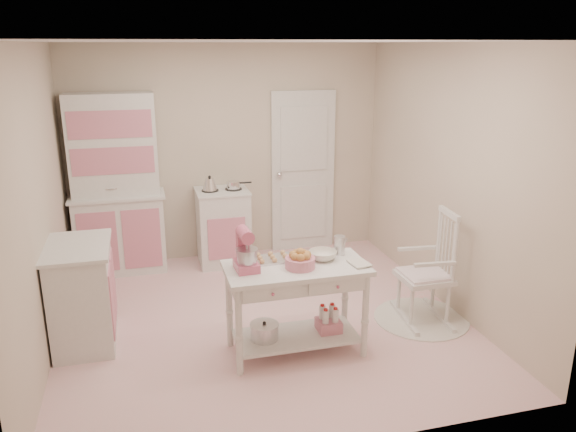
# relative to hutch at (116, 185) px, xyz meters

# --- Properties ---
(room_shell) EXTENTS (3.84, 3.84, 2.62)m
(room_shell) POSITION_rel_hutch_xyz_m (1.33, -1.66, 0.61)
(room_shell) COLOR pink
(room_shell) RESTS_ON ground
(door) EXTENTS (0.82, 0.05, 2.04)m
(door) POSITION_rel_hutch_xyz_m (2.28, 0.21, -0.02)
(door) COLOR white
(door) RESTS_ON ground
(hutch) EXTENTS (1.06, 0.50, 2.08)m
(hutch) POSITION_rel_hutch_xyz_m (0.00, 0.00, 0.00)
(hutch) COLOR white
(hutch) RESTS_ON ground
(stove) EXTENTS (0.62, 0.57, 0.92)m
(stove) POSITION_rel_hutch_xyz_m (1.20, -0.05, -0.58)
(stove) COLOR white
(stove) RESTS_ON ground
(base_cabinet) EXTENTS (0.54, 0.84, 0.92)m
(base_cabinet) POSITION_rel_hutch_xyz_m (-0.30, -1.65, -0.58)
(base_cabinet) COLOR white
(base_cabinet) RESTS_ON ground
(lace_rug) EXTENTS (0.92, 0.92, 0.01)m
(lace_rug) POSITION_rel_hutch_xyz_m (2.83, -2.05, -1.03)
(lace_rug) COLOR white
(lace_rug) RESTS_ON ground
(rocking_chair) EXTENTS (0.55, 0.76, 1.10)m
(rocking_chair) POSITION_rel_hutch_xyz_m (2.83, -2.05, -0.49)
(rocking_chair) COLOR white
(rocking_chair) RESTS_ON ground
(work_table) EXTENTS (1.20, 0.60, 0.80)m
(work_table) POSITION_rel_hutch_xyz_m (1.48, -2.30, -0.64)
(work_table) COLOR white
(work_table) RESTS_ON ground
(stand_mixer) EXTENTS (0.21, 0.29, 0.34)m
(stand_mixer) POSITION_rel_hutch_xyz_m (1.06, -2.28, -0.07)
(stand_mixer) COLOR #CE5779
(stand_mixer) RESTS_ON work_table
(cookie_tray) EXTENTS (0.34, 0.24, 0.02)m
(cookie_tray) POSITION_rel_hutch_xyz_m (1.33, -2.12, -0.23)
(cookie_tray) COLOR silver
(cookie_tray) RESTS_ON work_table
(bread_basket) EXTENTS (0.25, 0.25, 0.09)m
(bread_basket) POSITION_rel_hutch_xyz_m (1.50, -2.35, -0.19)
(bread_basket) COLOR #D47A90
(bread_basket) RESTS_ON work_table
(mixing_bowl) EXTENTS (0.24, 0.24, 0.08)m
(mixing_bowl) POSITION_rel_hutch_xyz_m (1.74, -2.22, -0.20)
(mixing_bowl) COLOR silver
(mixing_bowl) RESTS_ON work_table
(metal_pitcher) EXTENTS (0.10, 0.10, 0.17)m
(metal_pitcher) POSITION_rel_hutch_xyz_m (1.92, -2.14, -0.16)
(metal_pitcher) COLOR silver
(metal_pitcher) RESTS_ON work_table
(recipe_book) EXTENTS (0.17, 0.22, 0.02)m
(recipe_book) POSITION_rel_hutch_xyz_m (1.93, -2.42, -0.23)
(recipe_book) COLOR silver
(recipe_book) RESTS_ON work_table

